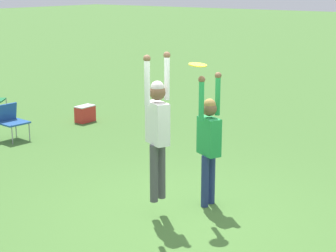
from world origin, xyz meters
The scene contains 6 objects.
ground_plane centered at (0.00, 0.00, 0.00)m, with size 120.00×120.00×0.00m, color #477533.
person_jumping centered at (-0.35, 0.27, 1.44)m, with size 0.56×0.46×2.20m.
person_defending centered at (0.47, -0.09, 1.11)m, with size 0.56×0.45×2.10m.
frisbee centered at (0.17, -0.07, 2.26)m, with size 0.27×0.27×0.04m.
camping_chair_3 centered at (1.02, 5.52, 0.47)m, with size 0.59×0.62×0.80m.
cooler_box centered at (3.19, 5.38, 0.21)m, with size 0.49×0.30×0.41m.
Camera 1 is at (-6.56, -4.60, 3.43)m, focal length 60.00 mm.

